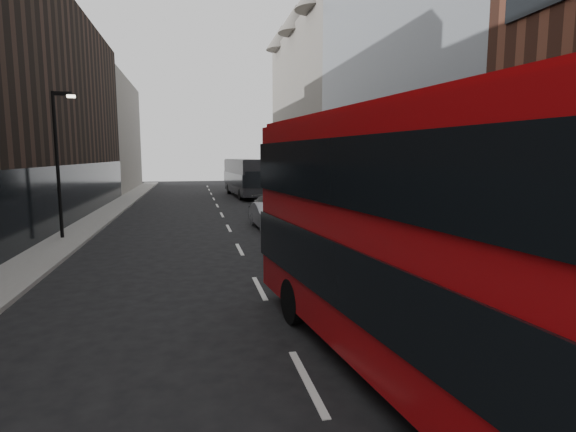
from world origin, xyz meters
TOP-DOWN VIEW (x-y plane):
  - sidewalk_right at (7.50, 25.00)m, footprint 3.00×80.00m
  - sidewalk_left at (-8.00, 25.00)m, footprint 2.00×80.00m
  - building_modern_block at (11.47, 21.00)m, footprint 5.03×22.00m
  - building_victorian at (11.38, 44.00)m, footprint 6.50×24.00m
  - building_left_mid at (-11.50, 30.00)m, footprint 5.00×24.00m
  - building_left_far at (-11.50, 52.00)m, footprint 5.00×20.00m
  - street_lamp at (-8.22, 18.00)m, footprint 1.06×0.22m
  - red_bus at (2.13, 1.18)m, footprint 4.40×12.60m
  - grey_bus at (3.32, 39.87)m, footprint 3.55×11.88m
  - car_a at (2.08, 13.93)m, footprint 2.14×4.28m
  - car_b at (2.26, 19.59)m, footprint 1.83×4.52m
  - car_c at (3.18, 24.00)m, footprint 2.29×5.04m

SIDE VIEW (x-z plane):
  - sidewalk_right at x=7.50m, z-range 0.00..0.15m
  - sidewalk_left at x=-8.00m, z-range 0.00..0.15m
  - car_a at x=2.08m, z-range 0.00..1.40m
  - car_c at x=3.18m, z-range 0.00..1.43m
  - car_b at x=2.26m, z-range 0.00..1.46m
  - grey_bus at x=3.32m, z-range 0.14..3.92m
  - red_bus at x=2.13m, z-range 0.28..5.27m
  - street_lamp at x=-8.22m, z-range 0.68..7.68m
  - building_left_far at x=-11.50m, z-range 0.00..13.00m
  - building_left_mid at x=-11.50m, z-range 0.00..14.00m
  - building_victorian at x=11.38m, z-range -0.84..20.16m
  - building_modern_block at x=11.47m, z-range -0.10..19.90m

